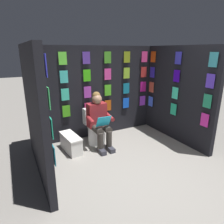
{
  "coord_description": "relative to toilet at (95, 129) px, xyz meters",
  "views": [
    {
      "loc": [
        1.85,
        2.22,
        2.03
      ],
      "look_at": [
        0.09,
        -1.13,
        0.85
      ],
      "focal_mm": 32.14,
      "sensor_mm": 36.0,
      "label": 1
    }
  ],
  "objects": [
    {
      "name": "display_wall_right",
      "position": [
        1.29,
        0.65,
        0.74
      ],
      "size": [
        0.14,
        2.05,
        2.12
      ],
      "color": "black",
      "rests_on": "ground"
    },
    {
      "name": "display_wall_left",
      "position": [
        -1.76,
        0.65,
        0.74
      ],
      "size": [
        0.14,
        2.05,
        2.12
      ],
      "color": "black",
      "rests_on": "ground"
    },
    {
      "name": "comic_longbox_near",
      "position": [
        0.62,
        0.16,
        -0.15
      ],
      "size": [
        0.32,
        0.68,
        0.35
      ],
      "rotation": [
        0.0,
        0.0,
        0.11
      ],
      "color": "white",
      "rests_on": "ground"
    },
    {
      "name": "ground_plane",
      "position": [
        -0.24,
        1.68,
        -0.33
      ],
      "size": [
        30.0,
        30.0,
        0.0
      ],
      "primitive_type": "plane",
      "color": "gray"
    },
    {
      "name": "display_wall_back",
      "position": [
        -0.24,
        -0.42,
        0.74
      ],
      "size": [
        3.06,
        0.14,
        2.12
      ],
      "color": "black",
      "rests_on": "ground"
    },
    {
      "name": "toilet",
      "position": [
        0.0,
        0.0,
        0.0
      ],
      "size": [
        0.41,
        0.55,
        0.77
      ],
      "rotation": [
        0.0,
        0.0,
        0.01
      ],
      "color": "white",
      "rests_on": "ground"
    },
    {
      "name": "person_reading",
      "position": [
        -0.0,
        0.23,
        0.27
      ],
      "size": [
        0.53,
        0.68,
        1.19
      ],
      "rotation": [
        0.0,
        0.0,
        0.01
      ],
      "color": "maroon",
      "rests_on": "ground"
    }
  ]
}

